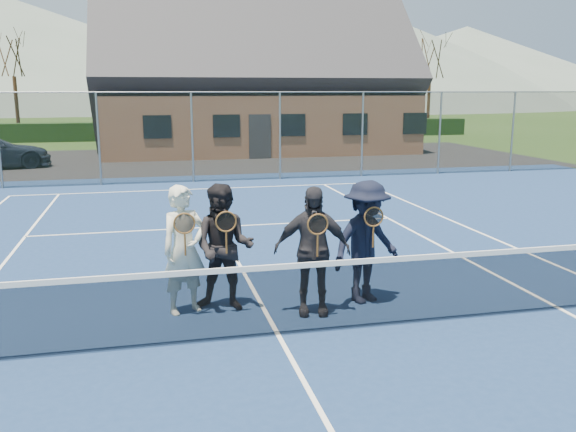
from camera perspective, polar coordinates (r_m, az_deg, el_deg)
The scene contains 18 objects.
ground at distance 27.33m, azimuth -9.90°, elevation 5.11°, with size 220.00×220.00×0.00m, color #284318.
court_surface at distance 7.90m, azimuth -0.91°, elevation -11.20°, with size 30.00×30.00×0.02m, color navy.
tarmac_carpark at distance 27.39m, azimuth -18.30°, elevation 4.71°, with size 40.00×12.00×0.01m, color black.
hedge_row at distance 39.22m, azimuth -11.00°, elevation 7.85°, with size 40.00×1.20×1.10m, color black.
hill_centre at distance 104.65m, azimuth -1.30°, elevation 16.11°, with size 120.00×120.00×22.00m, color #54655C.
hill_east at distance 116.78m, azimuth 16.24°, elevation 13.24°, with size 90.00×90.00×14.00m, color slate.
court_markings at distance 7.89m, azimuth -0.91°, elevation -11.10°, with size 11.03×23.83×0.01m.
tennis_net at distance 7.71m, azimuth -0.92°, elevation -7.58°, with size 11.68×0.08×1.10m.
perimeter_fence at distance 20.72m, azimuth -8.95°, elevation 7.30°, with size 30.07×0.07×3.02m.
clubhouse at distance 31.61m, azimuth -3.16°, elevation 13.39°, with size 15.60×8.20×7.70m.
tree_b at distance 40.88m, azimuth -24.49°, elevation 14.55°, with size 3.20×3.20×7.77m.
tree_c at distance 40.35m, azimuth -8.42°, elevation 15.49°, with size 3.20×3.20×7.77m.
tree_d at distance 42.41m, azimuth 5.68°, elevation 15.37°, with size 3.20×3.20×7.77m.
tree_e at distance 44.69m, azimuth 13.24°, elevation 14.94°, with size 3.20×3.20×7.77m.
player_a at distance 8.54m, azimuth -9.69°, elevation -3.12°, with size 0.77×0.66×1.80m.
player_b at distance 8.58m, azimuth -5.99°, elevation -2.96°, with size 1.06×0.94×1.80m.
player_c at distance 8.38m, azimuth 2.27°, elevation -3.25°, with size 1.12×0.65×1.80m.
player_d at distance 8.91m, azimuth 7.33°, elevation -2.43°, with size 1.33×1.04×1.80m.
Camera 1 is at (-1.54, -7.11, 3.09)m, focal length 38.00 mm.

